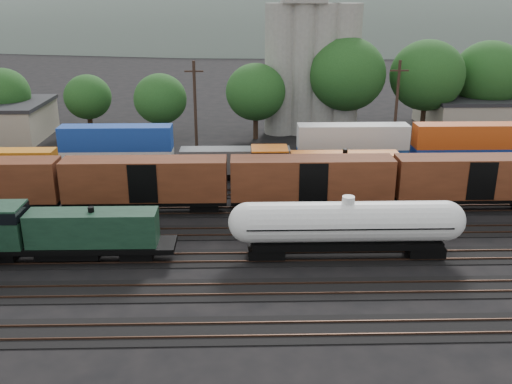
{
  "coord_description": "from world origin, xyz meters",
  "views": [
    {
      "loc": [
        -6.46,
        -45.07,
        19.83
      ],
      "look_at": [
        -5.29,
        2.0,
        3.0
      ],
      "focal_mm": 40.0,
      "sensor_mm": 36.0,
      "label": 1
    }
  ],
  "objects_px": {
    "orange_locomotive": "(314,169)",
    "grain_silo": "(311,54)",
    "tank_car_a": "(347,224)",
    "green_locomotive": "(55,231)"
  },
  "relations": [
    {
      "from": "orange_locomotive",
      "to": "grain_silo",
      "type": "relative_size",
      "value": 0.63
    },
    {
      "from": "orange_locomotive",
      "to": "grain_silo",
      "type": "distance_m",
      "value": 27.52
    },
    {
      "from": "tank_car_a",
      "to": "grain_silo",
      "type": "height_order",
      "value": "grain_silo"
    },
    {
      "from": "green_locomotive",
      "to": "orange_locomotive",
      "type": "height_order",
      "value": "orange_locomotive"
    },
    {
      "from": "green_locomotive",
      "to": "orange_locomotive",
      "type": "bearing_deg",
      "value": 34.89
    },
    {
      "from": "tank_car_a",
      "to": "grain_silo",
      "type": "bearing_deg",
      "value": 87.53
    },
    {
      "from": "green_locomotive",
      "to": "orange_locomotive",
      "type": "xyz_separation_m",
      "value": [
        21.51,
        15.0,
        0.12
      ]
    },
    {
      "from": "grain_silo",
      "to": "tank_car_a",
      "type": "bearing_deg",
      "value": -92.47
    },
    {
      "from": "grain_silo",
      "to": "green_locomotive",
      "type": "bearing_deg",
      "value": -120.34
    },
    {
      "from": "orange_locomotive",
      "to": "grain_silo",
      "type": "xyz_separation_m",
      "value": [
        2.48,
        26.0,
        8.67
      ]
    }
  ]
}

